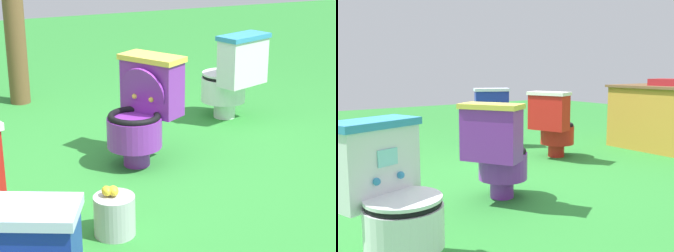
{
  "view_description": "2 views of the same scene",
  "coord_description": "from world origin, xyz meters",
  "views": [
    {
      "loc": [
        -3.19,
        1.22,
        1.58
      ],
      "look_at": [
        -0.29,
        -0.06,
        0.48
      ],
      "focal_mm": 63.84,
      "sensor_mm": 36.0,
      "label": 1
    },
    {
      "loc": [
        2.76,
        -1.81,
        0.96
      ],
      "look_at": [
        -0.46,
        0.51,
        0.4
      ],
      "focal_mm": 43.03,
      "sensor_mm": 36.0,
      "label": 2
    }
  ],
  "objects": [
    {
      "name": "ground",
      "position": [
        0.0,
        0.0,
        0.0
      ],
      "size": [
        14.0,
        14.0,
        0.0
      ],
      "primitive_type": "plane",
      "color": "#2D8433"
    },
    {
      "name": "lemon_bucket",
      "position": [
        -0.5,
        0.34,
        0.12
      ],
      "size": [
        0.22,
        0.22,
        0.28
      ],
      "color": "#B7B7BF",
      "rests_on": "ground"
    },
    {
      "name": "toilet_purple",
      "position": [
        0.38,
        -0.17,
        0.37
      ],
      "size": [
        0.6,
        0.63,
        0.73
      ],
      "rotation": [
        0.0,
        0.0,
        0.54
      ],
      "color": "purple",
      "rests_on": "ground"
    },
    {
      "name": "toilet_white",
      "position": [
        0.95,
        -1.18,
        0.37
      ],
      "size": [
        0.6,
        0.54,
        0.73
      ],
      "rotation": [
        0.0,
        0.0,
        5.04
      ],
      "color": "white",
      "rests_on": "ground"
    }
  ]
}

